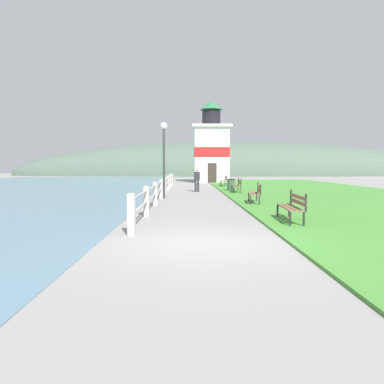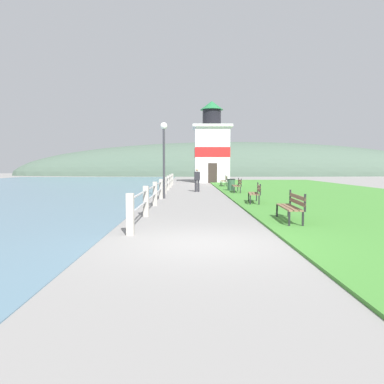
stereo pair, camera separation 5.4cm
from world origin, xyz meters
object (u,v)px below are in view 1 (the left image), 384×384
object	(u,v)px
park_bench_near	(293,205)
park_bench_far	(237,185)
lamp_post	(164,146)
lighthouse	(211,149)
person_strolling	(197,179)
trash_bin	(231,185)
park_bench_midway	(256,192)
park_bench_by_lighthouse	(224,180)

from	to	relation	value
park_bench_near	park_bench_far	size ratio (longest dim) A/B	1.07
park_bench_near	lamp_post	world-z (taller)	lamp_post
lighthouse	person_strolling	size ratio (longest dim) A/B	5.39
trash_bin	lamp_post	xyz separation A→B (m)	(-4.16, -5.62, 2.31)
park_bench_near	park_bench_far	world-z (taller)	same
lighthouse	person_strolling	distance (m)	14.94
lighthouse	person_strolling	xyz separation A→B (m)	(-1.85, -14.59, -2.65)
park_bench_midway	person_strolling	distance (m)	8.36
park_bench_midway	lamp_post	size ratio (longest dim) A/B	0.44
park_bench_midway	park_bench_by_lighthouse	xyz separation A→B (m)	(-0.01, 14.28, 0.00)
person_strolling	trash_bin	world-z (taller)	person_strolling
park_bench_near	trash_bin	xyz separation A→B (m)	(-0.21, 14.11, -0.12)
park_bench_near	trash_bin	bearing A→B (deg)	-86.04
lighthouse	trash_bin	distance (m)	14.40
lighthouse	person_strolling	world-z (taller)	lighthouse
park_bench_far	person_strolling	bearing A→B (deg)	-24.10
park_bench_far	park_bench_by_lighthouse	size ratio (longest dim) A/B	0.95
park_bench_midway	lighthouse	xyz separation A→B (m)	(-0.59, 22.58, 2.96)
park_bench_near	park_bench_midway	size ratio (longest dim) A/B	1.11
lighthouse	trash_bin	size ratio (longest dim) A/B	10.03
park_bench_midway	park_bench_far	world-z (taller)	same
park_bench_midway	trash_bin	world-z (taller)	park_bench_midway
park_bench_near	lamp_post	distance (m)	9.80
park_bench_near	lamp_post	xyz separation A→B (m)	(-4.38, 8.49, 2.20)
park_bench_by_lighthouse	person_strolling	world-z (taller)	person_strolling
trash_bin	park_bench_by_lighthouse	bearing A→B (deg)	88.86
park_bench_far	trash_bin	bearing A→B (deg)	-81.41
park_bench_by_lighthouse	trash_bin	world-z (taller)	park_bench_by_lighthouse
lamp_post	park_bench_far	bearing A→B (deg)	41.48
lamp_post	park_bench_near	bearing A→B (deg)	-62.71
person_strolling	lamp_post	distance (m)	5.75
park_bench_far	person_strolling	world-z (taller)	person_strolling
park_bench_near	person_strolling	size ratio (longest dim) A/B	1.23
park_bench_far	lighthouse	bearing A→B (deg)	-85.32
trash_bin	lamp_post	world-z (taller)	lamp_post
park_bench_near	person_strolling	world-z (taller)	person_strolling
park_bench_near	trash_bin	world-z (taller)	park_bench_near
park_bench_midway	lighthouse	bearing A→B (deg)	-81.79
person_strolling	lamp_post	xyz separation A→B (m)	(-1.85, -5.10, 1.89)
lighthouse	lamp_post	distance (m)	20.04
park_bench_by_lighthouse	park_bench_far	bearing A→B (deg)	92.69
park_bench_near	park_bench_far	xyz separation A→B (m)	(-0.02, 12.34, -0.00)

